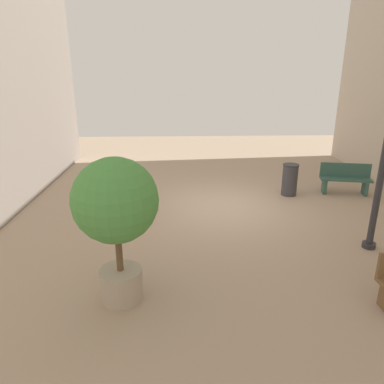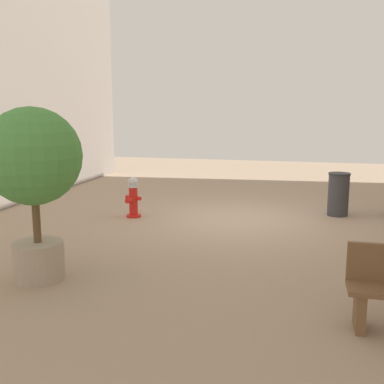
% 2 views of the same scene
% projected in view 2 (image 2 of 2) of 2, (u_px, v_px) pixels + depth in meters
% --- Properties ---
extents(ground_plane, '(23.40, 23.40, 0.00)m').
position_uv_depth(ground_plane, '(240.00, 219.00, 10.27)').
color(ground_plane, tan).
extents(fire_hydrant, '(0.42, 0.40, 0.92)m').
position_uv_depth(fire_hydrant, '(133.00, 197.00, 10.42)').
color(fire_hydrant, red).
rests_on(fire_hydrant, ground_plane).
extents(planter_tree, '(1.37, 1.37, 2.47)m').
position_uv_depth(planter_tree, '(33.00, 167.00, 6.41)').
color(planter_tree, tan).
rests_on(planter_tree, ground_plane).
extents(trash_bin, '(0.49, 0.49, 0.99)m').
position_uv_depth(trash_bin, '(338.00, 194.00, 10.56)').
color(trash_bin, '#38383D').
rests_on(trash_bin, ground_plane).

